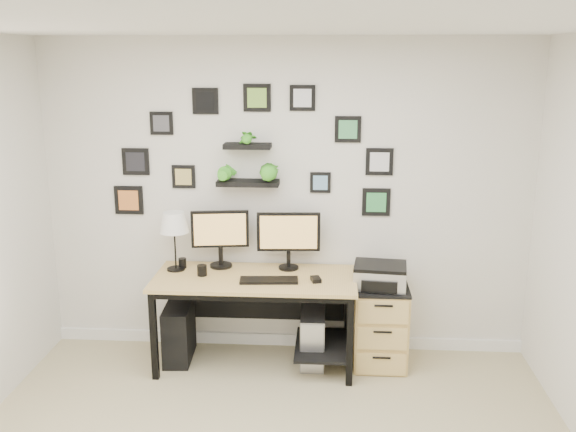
# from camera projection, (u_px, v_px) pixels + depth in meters

# --- Properties ---
(room) EXTENTS (4.00, 4.00, 4.00)m
(room) POSITION_uv_depth(u_px,v_px,m) (286.00, 340.00, 5.57)
(room) COLOR #C0B489
(room) RESTS_ON ground
(desk) EXTENTS (1.60, 0.70, 0.75)m
(desk) POSITION_uv_depth(u_px,v_px,m) (260.00, 290.00, 5.13)
(desk) COLOR tan
(desk) RESTS_ON ground
(monitor_left) EXTENTS (0.47, 0.21, 0.48)m
(monitor_left) POSITION_uv_depth(u_px,v_px,m) (220.00, 234.00, 5.23)
(monitor_left) COLOR black
(monitor_left) RESTS_ON desk
(monitor_right) EXTENTS (0.51, 0.17, 0.47)m
(monitor_right) POSITION_uv_depth(u_px,v_px,m) (289.00, 236.00, 5.18)
(monitor_right) COLOR black
(monitor_right) RESTS_ON desk
(keyboard) EXTENTS (0.46, 0.18, 0.02)m
(keyboard) POSITION_uv_depth(u_px,v_px,m) (269.00, 280.00, 4.96)
(keyboard) COLOR black
(keyboard) RESTS_ON desk
(mouse) EXTENTS (0.09, 0.12, 0.03)m
(mouse) POSITION_uv_depth(u_px,v_px,m) (316.00, 279.00, 4.96)
(mouse) COLOR black
(mouse) RESTS_ON desk
(table_lamp) EXTENTS (0.24, 0.24, 0.48)m
(table_lamp) POSITION_uv_depth(u_px,v_px,m) (174.00, 224.00, 5.13)
(table_lamp) COLOR black
(table_lamp) RESTS_ON desk
(mug) EXTENTS (0.08, 0.08, 0.09)m
(mug) POSITION_uv_depth(u_px,v_px,m) (202.00, 270.00, 5.08)
(mug) COLOR black
(mug) RESTS_ON desk
(pen_cup) EXTENTS (0.06, 0.06, 0.08)m
(pen_cup) POSITION_uv_depth(u_px,v_px,m) (182.00, 263.00, 5.27)
(pen_cup) COLOR black
(pen_cup) RESTS_ON desk
(pc_tower_black) EXTENTS (0.23, 0.48, 0.47)m
(pc_tower_black) POSITION_uv_depth(u_px,v_px,m) (179.00, 332.00, 5.29)
(pc_tower_black) COLOR black
(pc_tower_black) RESTS_ON ground
(pc_tower_grey) EXTENTS (0.20, 0.44, 0.43)m
(pc_tower_grey) POSITION_uv_depth(u_px,v_px,m) (313.00, 337.00, 5.22)
(pc_tower_grey) COLOR gray
(pc_tower_grey) RESTS_ON ground
(file_cabinet) EXTENTS (0.43, 0.53, 0.67)m
(file_cabinet) POSITION_uv_depth(u_px,v_px,m) (380.00, 324.00, 5.19)
(file_cabinet) COLOR tan
(file_cabinet) RESTS_ON ground
(printer) EXTENTS (0.43, 0.36, 0.18)m
(printer) POSITION_uv_depth(u_px,v_px,m) (380.00, 276.00, 5.05)
(printer) COLOR silver
(printer) RESTS_ON file_cabinet
(wall_decor) EXTENTS (2.30, 0.18, 1.08)m
(wall_decor) POSITION_uv_depth(u_px,v_px,m) (250.00, 157.00, 5.13)
(wall_decor) COLOR black
(wall_decor) RESTS_ON ground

